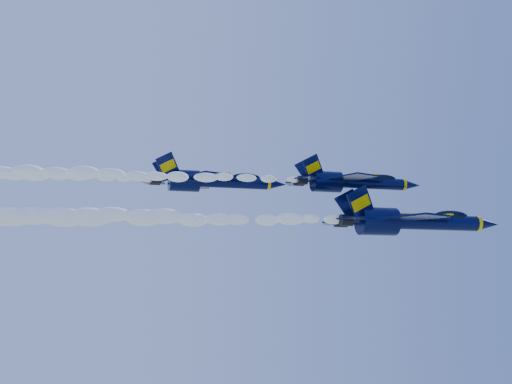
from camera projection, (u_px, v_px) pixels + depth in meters
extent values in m
cylinder|color=black|center=(436.00, 223.00, 78.02)|extent=(10.05, 1.67, 1.67)
ellipsoid|color=black|center=(377.00, 221.00, 76.09)|extent=(1.74, 3.01, 7.15)
cone|color=black|center=(488.00, 224.00, 79.79)|extent=(2.90, 1.67, 1.67)
cylinder|color=#FFD000|center=(477.00, 224.00, 79.43)|extent=(0.39, 1.74, 1.74)
ellipsoid|color=black|center=(451.00, 216.00, 78.66)|extent=(4.02, 1.31, 1.11)
cube|color=#FFD000|center=(451.00, 219.00, 78.61)|extent=(4.69, 1.12, 0.20)
cube|color=black|center=(415.00, 217.00, 72.39)|extent=(5.98, 7.10, 0.20)
cube|color=black|center=(376.00, 225.00, 80.89)|extent=(5.98, 7.10, 0.20)
cube|color=#FFD000|center=(428.00, 217.00, 72.84)|extent=(2.69, 5.59, 0.11)
cube|color=#FFD000|center=(389.00, 224.00, 81.34)|extent=(2.69, 5.59, 0.11)
cube|color=black|center=(361.00, 203.00, 74.54)|extent=(3.64, 1.15, 3.91)
cube|color=black|center=(352.00, 206.00, 76.77)|extent=(3.64, 1.15, 3.91)
cylinder|color=black|center=(346.00, 220.00, 74.32)|extent=(1.34, 1.23, 1.23)
cylinder|color=black|center=(341.00, 222.00, 75.70)|extent=(1.34, 1.23, 1.23)
cube|color=#FFD000|center=(408.00, 214.00, 77.22)|extent=(12.28, 0.39, 0.09)
ellipsoid|color=white|center=(150.00, 218.00, 69.38)|extent=(39.71, 2.18, 1.96)
cylinder|color=black|center=(371.00, 183.00, 81.12)|extent=(7.84, 1.31, 1.31)
ellipsoid|color=black|center=(326.00, 182.00, 79.61)|extent=(1.36, 2.35, 5.58)
cone|color=black|center=(411.00, 185.00, 82.51)|extent=(2.27, 1.31, 1.31)
cylinder|color=#FFD000|center=(403.00, 185.00, 82.22)|extent=(0.30, 1.36, 1.36)
ellipsoid|color=black|center=(383.00, 178.00, 81.62)|extent=(3.14, 1.02, 0.86)
cube|color=#FFD000|center=(383.00, 181.00, 81.58)|extent=(3.66, 0.87, 0.16)
cube|color=black|center=(352.00, 177.00, 76.73)|extent=(4.67, 5.54, 0.16)
cube|color=black|center=(328.00, 186.00, 83.36)|extent=(4.67, 5.54, 0.16)
cube|color=#FFD000|center=(362.00, 177.00, 77.08)|extent=(2.10, 4.36, 0.09)
cube|color=#FFD000|center=(338.00, 186.00, 83.71)|extent=(2.10, 4.36, 0.09)
cube|color=black|center=(313.00, 168.00, 78.40)|extent=(2.84, 0.90, 3.06)
cube|color=black|center=(307.00, 170.00, 80.14)|extent=(2.84, 0.90, 3.06)
cylinder|color=black|center=(302.00, 180.00, 78.23)|extent=(1.05, 0.96, 0.96)
cylinder|color=black|center=(299.00, 182.00, 79.31)|extent=(1.05, 0.96, 0.96)
cube|color=#FFD000|center=(350.00, 176.00, 80.50)|extent=(9.58, 0.30, 0.07)
ellipsoid|color=white|center=(115.00, 175.00, 73.18)|extent=(39.71, 1.70, 1.53)
cylinder|color=black|center=(233.00, 182.00, 86.46)|extent=(8.65, 1.44, 1.44)
ellipsoid|color=black|center=(184.00, 181.00, 84.79)|extent=(1.50, 2.59, 6.15)
cone|color=black|center=(277.00, 184.00, 87.98)|extent=(2.50, 1.44, 1.44)
cylinder|color=#FFD000|center=(268.00, 184.00, 87.67)|extent=(0.34, 1.50, 1.50)
ellipsoid|color=black|center=(246.00, 177.00, 87.01)|extent=(3.46, 1.12, 0.95)
cube|color=#FFD000|center=(246.00, 179.00, 86.97)|extent=(4.04, 0.96, 0.17)
cube|color=black|center=(205.00, 176.00, 81.62)|extent=(5.15, 6.11, 0.17)
cube|color=black|center=(192.00, 185.00, 88.93)|extent=(5.15, 6.11, 0.17)
cube|color=#FFD000|center=(216.00, 176.00, 82.00)|extent=(2.32, 4.81, 0.10)
cube|color=#FFD000|center=(203.00, 185.00, 89.31)|extent=(2.32, 4.81, 0.10)
cube|color=black|center=(168.00, 166.00, 83.46)|extent=(3.13, 0.99, 3.37)
cube|color=black|center=(165.00, 169.00, 85.38)|extent=(3.13, 0.99, 3.37)
cylinder|color=black|center=(157.00, 179.00, 83.27)|extent=(1.15, 1.06, 1.06)
cylinder|color=black|center=(155.00, 181.00, 84.46)|extent=(1.15, 1.06, 1.06)
cube|color=#FFD000|center=(210.00, 175.00, 85.77)|extent=(10.57, 0.34, 0.08)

